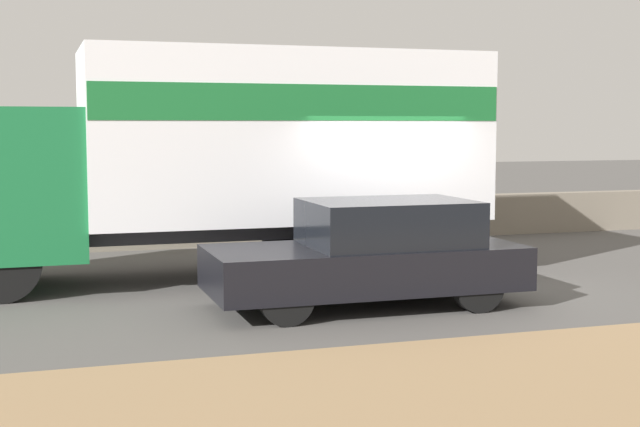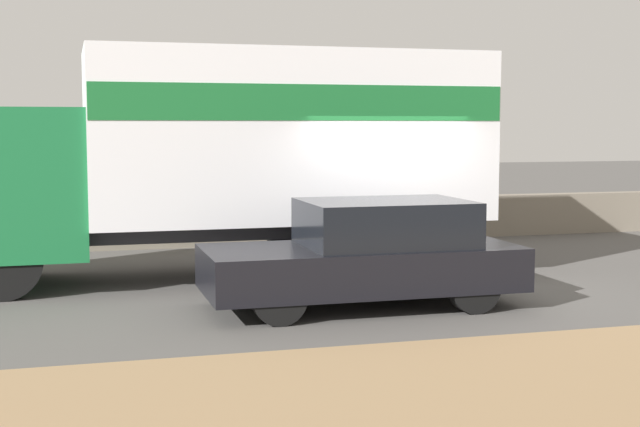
% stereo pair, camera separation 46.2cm
% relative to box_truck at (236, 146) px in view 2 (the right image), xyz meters
% --- Properties ---
extents(ground_plane, '(80.00, 80.00, 0.00)m').
position_rel_box_truck_xyz_m(ground_plane, '(2.06, -1.99, -2.04)').
color(ground_plane, '#514F4C').
extents(stone_wall_backdrop, '(60.00, 0.35, 0.87)m').
position_rel_box_truck_xyz_m(stone_wall_backdrop, '(2.06, 3.64, -1.60)').
color(stone_wall_backdrop, gray).
rests_on(stone_wall_backdrop, ground_plane).
extents(box_truck, '(8.43, 2.52, 3.49)m').
position_rel_box_truck_xyz_m(box_truck, '(0.00, 0.00, 0.00)').
color(box_truck, '#196B38').
rests_on(box_truck, ground_plane).
extents(car_hatchback, '(4.08, 1.71, 1.39)m').
position_rel_box_truck_xyz_m(car_hatchback, '(1.22, -2.79, -1.35)').
color(car_hatchback, black).
rests_on(car_hatchback, ground_plane).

